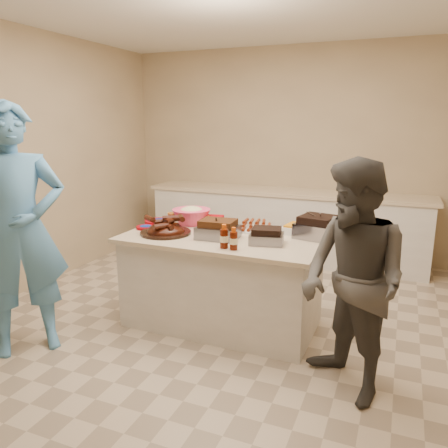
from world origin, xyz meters
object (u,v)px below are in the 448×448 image
at_px(rib_platter, 166,234).
at_px(bbq_bottle_b, 224,248).
at_px(island, 222,323).
at_px(plastic_cup, 172,221).
at_px(bbq_bottle_a, 234,250).
at_px(guest_gray, 345,391).
at_px(guest_blue, 32,347).
at_px(mustard_bottle, 209,227).
at_px(coleslaw_bowl, 192,224).
at_px(roasting_pan, 317,237).

bearing_deg(rib_platter, bbq_bottle_b, -18.17).
xyz_separation_m(island, plastic_cup, (-0.68, 0.36, 0.81)).
bearing_deg(island, bbq_bottle_b, -63.69).
xyz_separation_m(bbq_bottle_a, guest_gray, (0.92, -0.29, -0.81)).
relative_size(guest_blue, guest_gray, 1.23).
xyz_separation_m(mustard_bottle, guest_blue, (-1.01, -1.23, -0.81)).
height_order(coleslaw_bowl, bbq_bottle_b, coleslaw_bowl).
height_order(island, bbq_bottle_b, bbq_bottle_b).
xyz_separation_m(guest_blue, guest_gray, (2.41, 0.35, 0.00)).
bearing_deg(roasting_pan, bbq_bottle_b, -123.73).
bearing_deg(guest_gray, rib_platter, -152.07).
height_order(rib_platter, bbq_bottle_a, same).
bearing_deg(plastic_cup, guest_gray, -27.94).
relative_size(bbq_bottle_b, guest_blue, 0.10).
xyz_separation_m(bbq_bottle_a, guest_blue, (-1.49, -0.65, -0.81)).
relative_size(roasting_pan, plastic_cup, 3.62).
height_order(island, mustard_bottle, mustard_bottle).
height_order(island, rib_platter, rib_platter).
distance_m(mustard_bottle, plastic_cup, 0.45).
xyz_separation_m(roasting_pan, mustard_bottle, (-1.00, -0.02, 0.00)).
bearing_deg(bbq_bottle_a, plastic_cup, 143.32).
bearing_deg(island, plastic_cup, 152.83).
relative_size(mustard_bottle, guest_gray, 0.07).
relative_size(island, roasting_pan, 5.29).
height_order(bbq_bottle_b, guest_gray, bbq_bottle_b).
distance_m(roasting_pan, guest_blue, 2.50).
bearing_deg(coleslaw_bowl, mustard_bottle, -13.44).
height_order(roasting_pan, bbq_bottle_a, bbq_bottle_a).
relative_size(coleslaw_bowl, guest_gray, 0.23).
height_order(roasting_pan, guest_blue, roasting_pan).
bearing_deg(rib_platter, guest_blue, -131.29).
height_order(plastic_cup, guest_gray, plastic_cup).
xyz_separation_m(bbq_bottle_b, mustard_bottle, (-0.39, 0.57, 0.00)).
height_order(rib_platter, bbq_bottle_b, bbq_bottle_b).
xyz_separation_m(bbq_bottle_b, guest_blue, (-1.40, -0.66, -0.81)).
relative_size(roasting_pan, guest_gray, 0.21).
height_order(rib_platter, plastic_cup, rib_platter).
bearing_deg(bbq_bottle_b, coleslaw_bowl, 133.61).
xyz_separation_m(rib_platter, bbq_bottle_a, (0.73, -0.22, 0.00)).
relative_size(island, coleslaw_bowl, 4.67).
distance_m(plastic_cup, guest_gray, 2.23).
xyz_separation_m(coleslaw_bowl, plastic_cup, (-0.24, 0.05, 0.00)).
height_order(island, plastic_cup, plastic_cup).
bearing_deg(bbq_bottle_a, roasting_pan, 48.96).
bearing_deg(bbq_bottle_a, mustard_bottle, 129.15).
xyz_separation_m(plastic_cup, guest_gray, (1.84, -0.97, -0.81)).
bearing_deg(mustard_bottle, rib_platter, -124.42).
relative_size(bbq_bottle_b, mustard_bottle, 1.68).
xyz_separation_m(bbq_bottle_b, guest_gray, (1.01, -0.31, -0.81)).
xyz_separation_m(roasting_pan, coleslaw_bowl, (-1.20, 0.03, 0.00)).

